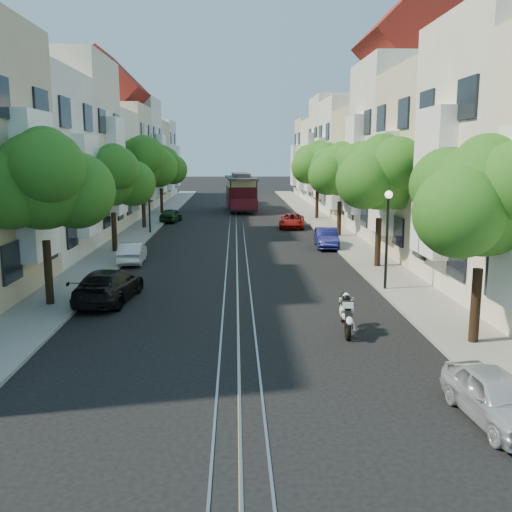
{
  "coord_description": "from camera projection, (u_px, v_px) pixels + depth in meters",
  "views": [
    {
      "loc": [
        -0.07,
        -19.48,
        5.8
      ],
      "look_at": [
        0.84,
        5.46,
        1.3
      ],
      "focal_mm": 40.0,
      "sensor_mm": 36.0,
      "label": 1
    }
  ],
  "objects": [
    {
      "name": "tree_e_c",
      "position": [
        341.0,
        171.0,
        39.28
      ],
      "size": [
        4.84,
        3.99,
        6.52
      ],
      "color": "black",
      "rests_on": "ground"
    },
    {
      "name": "townhouses_east",
      "position": [
        379.0,
        161.0,
        47.15
      ],
      "size": [
        7.75,
        72.0,
        12.0
      ],
      "color": "beige",
      "rests_on": "ground"
    },
    {
      "name": "lamp_west",
      "position": [
        149.0,
        195.0,
        41.1
      ],
      "size": [
        0.32,
        0.32,
        4.16
      ],
      "color": "black",
      "rests_on": "ground"
    },
    {
      "name": "parked_car_w_near",
      "position": [
        109.0,
        285.0,
        22.52
      ],
      "size": [
        2.33,
        4.7,
        1.31
      ],
      "primitive_type": "imported",
      "rotation": [
        0.0,
        0.0,
        3.03
      ],
      "color": "black",
      "rests_on": "ground"
    },
    {
      "name": "tree_w_c",
      "position": [
        143.0,
        163.0,
        43.6
      ],
      "size": [
        5.13,
        4.28,
        7.09
      ],
      "color": "black",
      "rests_on": "ground"
    },
    {
      "name": "parked_car_w_mid",
      "position": [
        132.0,
        253.0,
        30.47
      ],
      "size": [
        1.36,
        3.49,
        1.13
      ],
      "primitive_type": "imported",
      "rotation": [
        0.0,
        0.0,
        3.19
      ],
      "color": "silver",
      "rests_on": "ground"
    },
    {
      "name": "tree_e_a",
      "position": [
        485.0,
        202.0,
        16.7
      ],
      "size": [
        4.72,
        3.87,
        6.27
      ],
      "color": "black",
      "rests_on": "ground"
    },
    {
      "name": "parked_car_e_far",
      "position": [
        292.0,
        221.0,
        44.97
      ],
      "size": [
        2.39,
        4.3,
        1.14
      ],
      "primitive_type": "imported",
      "rotation": [
        0.0,
        0.0,
        -0.13
      ],
      "color": "maroon",
      "rests_on": "ground"
    },
    {
      "name": "townhouses_west",
      "position": [
        90.0,
        163.0,
        46.32
      ],
      "size": [
        7.75,
        72.0,
        11.76
      ],
      "color": "silver",
      "rests_on": "ground"
    },
    {
      "name": "tree_e_b",
      "position": [
        382.0,
        175.0,
        28.44
      ],
      "size": [
        4.93,
        4.08,
        6.68
      ],
      "color": "black",
      "rests_on": "ground"
    },
    {
      "name": "parked_car_e_mid",
      "position": [
        326.0,
        238.0,
        35.51
      ],
      "size": [
        1.5,
        3.76,
        1.22
      ],
      "primitive_type": "imported",
      "rotation": [
        0.0,
        0.0,
        -0.06
      ],
      "color": "#0D1042",
      "rests_on": "ground"
    },
    {
      "name": "rail_left",
      "position": [
        230.0,
        224.0,
        47.71
      ],
      "size": [
        0.06,
        80.0,
        0.02
      ],
      "primitive_type": "cube",
      "color": "gray",
      "rests_on": "ground"
    },
    {
      "name": "sidewalk_west",
      "position": [
        149.0,
        223.0,
        47.46
      ],
      "size": [
        2.5,
        80.0,
        0.12
      ],
      "primitive_type": "cube",
      "color": "gray",
      "rests_on": "ground"
    },
    {
      "name": "lamp_east",
      "position": [
        387.0,
        225.0,
        23.85
      ],
      "size": [
        0.32,
        0.32,
        4.16
      ],
      "color": "black",
      "rests_on": "ground"
    },
    {
      "name": "tree_e_d",
      "position": [
        318.0,
        164.0,
        50.05
      ],
      "size": [
        5.01,
        4.16,
        6.85
      ],
      "color": "black",
      "rests_on": "ground"
    },
    {
      "name": "sportbike_rider",
      "position": [
        346.0,
        312.0,
        18.44
      ],
      "size": [
        0.54,
        1.98,
        1.37
      ],
      "rotation": [
        0.0,
        0.0,
        -0.08
      ],
      "color": "black",
      "rests_on": "ground"
    },
    {
      "name": "lane_line",
      "position": [
        236.0,
        224.0,
        47.73
      ],
      "size": [
        0.08,
        80.0,
        0.01
      ],
      "primitive_type": "cube",
      "color": "tan",
      "rests_on": "ground"
    },
    {
      "name": "tree_w_b",
      "position": [
        113.0,
        178.0,
        32.9
      ],
      "size": [
        4.72,
        3.87,
        6.27
      ],
      "color": "black",
      "rests_on": "ground"
    },
    {
      "name": "sidewalk_east",
      "position": [
        322.0,
        223.0,
        47.98
      ],
      "size": [
        2.5,
        80.0,
        0.12
      ],
      "primitive_type": "cube",
      "color": "gray",
      "rests_on": "ground"
    },
    {
      "name": "rail_slot",
      "position": [
        236.0,
        224.0,
        47.73
      ],
      "size": [
        0.06,
        80.0,
        0.02
      ],
      "primitive_type": "cube",
      "color": "gray",
      "rests_on": "ground"
    },
    {
      "name": "parked_car_w_far",
      "position": [
        171.0,
        215.0,
        48.85
      ],
      "size": [
        1.84,
        3.61,
        1.18
      ],
      "primitive_type": "imported",
      "rotation": [
        0.0,
        0.0,
        3.01
      ],
      "color": "#14341C",
      "rests_on": "ground"
    },
    {
      "name": "cable_car",
      "position": [
        241.0,
        191.0,
        58.32
      ],
      "size": [
        3.39,
        9.24,
        3.49
      ],
      "rotation": [
        0.0,
        0.0,
        0.06
      ],
      "color": "black",
      "rests_on": "ground"
    },
    {
      "name": "ground",
      "position": [
        236.0,
        224.0,
        47.73
      ],
      "size": [
        200.0,
        200.0,
        0.0
      ],
      "primitive_type": "plane",
      "color": "black",
      "rests_on": "ground"
    },
    {
      "name": "tree_w_a",
      "position": [
        44.0,
        183.0,
        21.04
      ],
      "size": [
        4.93,
        4.08,
        6.68
      ],
      "color": "black",
      "rests_on": "ground"
    },
    {
      "name": "tree_w_d",
      "position": [
        161.0,
        166.0,
        54.5
      ],
      "size": [
        4.84,
        3.99,
        6.52
      ],
      "color": "black",
      "rests_on": "ground"
    },
    {
      "name": "parked_car_e_near",
      "position": [
        496.0,
        397.0,
        12.42
      ],
      "size": [
        1.59,
        3.4,
        1.13
      ],
      "primitive_type": "imported",
      "rotation": [
        0.0,
        0.0,
        0.08
      ],
      "color": "#A9ADB5",
      "rests_on": "ground"
    },
    {
      "name": "rail_right",
      "position": [
        243.0,
        224.0,
        47.75
      ],
      "size": [
        0.06,
        80.0,
        0.02
      ],
      "primitive_type": "cube",
      "color": "gray",
      "rests_on": "ground"
    }
  ]
}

